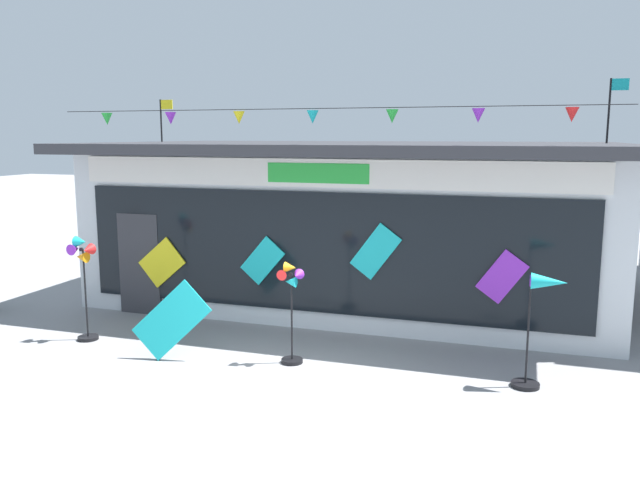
# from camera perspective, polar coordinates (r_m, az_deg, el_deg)

# --- Properties ---
(ground_plane) EXTENTS (80.00, 80.00, 0.00)m
(ground_plane) POSITION_cam_1_polar(r_m,az_deg,el_deg) (9.05, -5.60, -13.56)
(ground_plane) COLOR gray
(kite_shop_building) EXTENTS (10.72, 6.62, 4.58)m
(kite_shop_building) POSITION_cam_1_polar(r_m,az_deg,el_deg) (14.07, 3.48, 1.91)
(kite_shop_building) COLOR silver
(kite_shop_building) RESTS_ON ground_plane
(wind_spinner_far_left) EXTENTS (0.45, 0.35, 1.83)m
(wind_spinner_far_left) POSITION_cam_1_polar(r_m,az_deg,el_deg) (11.61, -20.42, -2.41)
(wind_spinner_far_left) COLOR black
(wind_spinner_far_left) RESTS_ON ground_plane
(wind_spinner_left) EXTENTS (0.39, 0.34, 1.61)m
(wind_spinner_left) POSITION_cam_1_polar(r_m,az_deg,el_deg) (9.84, -2.61, -5.32)
(wind_spinner_left) COLOR black
(wind_spinner_left) RESTS_ON ground_plane
(wind_spinner_center_left) EXTENTS (0.68, 0.40, 1.65)m
(wind_spinner_center_left) POSITION_cam_1_polar(r_m,az_deg,el_deg) (9.36, 19.18, -6.03)
(wind_spinner_center_left) COLOR black
(wind_spinner_center_left) RESTS_ON ground_plane
(display_kite_on_ground) EXTENTS (1.28, 0.31, 1.28)m
(display_kite_on_ground) POSITION_cam_1_polar(r_m,az_deg,el_deg) (10.37, -13.12, -6.99)
(display_kite_on_ground) COLOR #19B7BC
(display_kite_on_ground) RESTS_ON ground_plane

